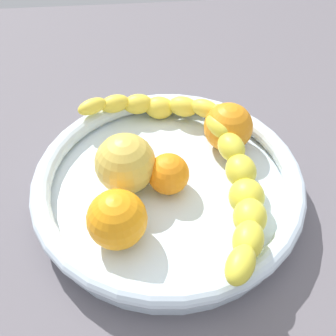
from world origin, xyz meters
TOP-DOWN VIEW (x-y plane):
  - kitchen_counter at (0.00, 0.00)cm, footprint 120.00×120.00cm
  - fruit_bowl at (0.00, 0.00)cm, footprint 33.96×33.96cm
  - banana_draped_left at (12.67, -0.03)cm, footprint 9.40×23.12cm
  - banana_draped_right at (-4.59, -7.99)cm, footprint 25.43×7.94cm
  - orange_front at (-0.61, 0.31)cm, footprint 5.15×5.15cm
  - orange_mid_left at (6.54, -8.79)cm, footprint 6.63×6.63cm
  - orange_mid_right at (-7.37, 6.22)cm, footprint 6.64×6.64cm
  - apple_yellow at (0.53, 5.13)cm, footprint 7.48×7.48cm

SIDE VIEW (x-z plane):
  - kitchen_counter at x=0.00cm, z-range 0.00..3.00cm
  - fruit_bowl at x=0.00cm, z-range 3.06..7.79cm
  - orange_front at x=-0.61cm, z-range 5.28..10.43cm
  - banana_draped_left at x=12.67cm, z-range 5.50..10.43cm
  - banana_draped_right at x=-4.59cm, z-range 5.57..11.29cm
  - orange_mid_left at x=6.54cm, z-range 5.28..11.90cm
  - orange_mid_right at x=-7.37cm, z-range 5.28..11.91cm
  - apple_yellow at x=0.53cm, z-range 5.28..12.76cm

